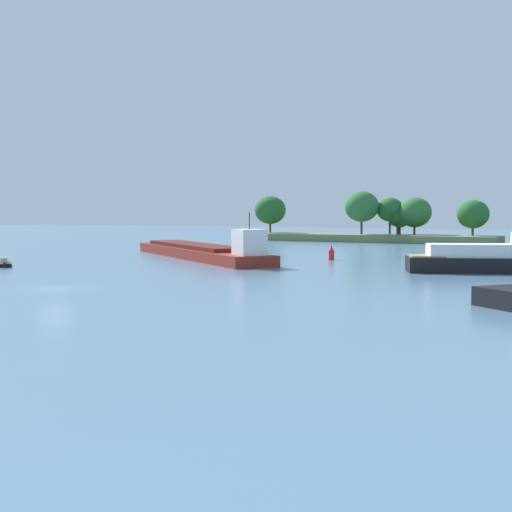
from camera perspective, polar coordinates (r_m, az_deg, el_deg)
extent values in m
plane|color=slate|center=(55.47, -16.37, -2.62)|extent=(400.00, 400.00, 0.00)
cube|color=#66754C|center=(138.55, 9.03, 1.50)|extent=(51.72, 11.26, 1.47)
cylinder|color=#513823|center=(147.78, 1.19, 2.39)|extent=(0.44, 0.44, 2.16)
ellipsoid|color=#235B28|center=(147.74, 1.19, 3.85)|extent=(6.72, 6.72, 6.05)
cylinder|color=#513823|center=(137.67, 8.77, 2.38)|extent=(0.44, 0.44, 2.81)
ellipsoid|color=#2D6B33|center=(137.64, 8.79, 4.09)|extent=(6.77, 6.77, 6.09)
cylinder|color=#513823|center=(138.77, 11.07, 2.36)|extent=(0.44, 0.44, 2.79)
ellipsoid|color=#235B28|center=(138.74, 11.08, 3.81)|extent=(5.30, 5.30, 4.77)
cylinder|color=#513823|center=(138.25, 11.69, 2.13)|extent=(0.44, 0.44, 1.71)
ellipsoid|color=#194C23|center=(138.21, 11.70, 3.16)|extent=(4.06, 4.06, 3.66)
cylinder|color=#513823|center=(138.46, 11.86, 2.09)|extent=(0.44, 0.44, 1.55)
ellipsoid|color=#2D6B33|center=(138.42, 11.88, 3.07)|extent=(3.98, 3.98, 3.58)
cylinder|color=#513823|center=(138.23, 13.04, 2.11)|extent=(0.44, 0.44, 1.74)
ellipsoid|color=#2D6B33|center=(138.18, 13.06, 3.57)|extent=(6.58, 6.58, 5.92)
cylinder|color=#513823|center=(135.01, 17.58, 1.98)|extent=(0.44, 0.44, 1.65)
ellipsoid|color=#235B28|center=(134.96, 17.60, 3.34)|extent=(5.96, 5.96, 5.37)
cube|color=black|center=(79.89, -20.22, -0.66)|extent=(4.29, 3.95, 0.41)
cube|color=beige|center=(80.19, -20.24, -0.32)|extent=(0.84, 0.86, 0.50)
cube|color=black|center=(77.52, -20.17, -0.73)|extent=(0.42, 0.43, 0.56)
cube|color=maroon|center=(88.54, -4.84, 0.25)|extent=(32.08, 26.07, 1.28)
cube|color=#4F1812|center=(89.90, -5.17, 0.87)|extent=(22.93, 18.88, 0.50)
cube|color=white|center=(73.71, -0.55, 1.15)|extent=(4.29, 4.23, 2.80)
cylinder|color=#333338|center=(73.64, -0.55, 2.94)|extent=(0.12, 0.12, 1.80)
cube|color=maroon|center=(105.33, -8.18, 0.81)|extent=(3.09, 3.68, 1.15)
cube|color=black|center=(71.41, 19.73, -0.70)|extent=(18.41, 10.64, 1.50)
cube|color=white|center=(71.32, 19.76, 0.42)|extent=(14.47, 8.57, 1.30)
cube|color=#937551|center=(69.97, 13.96, 0.00)|extent=(4.43, 4.70, 0.16)
cylinder|color=red|center=(85.08, 6.29, 0.07)|extent=(0.70, 0.70, 1.20)
cone|color=red|center=(85.02, 6.29, 0.71)|extent=(0.49, 0.49, 0.70)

